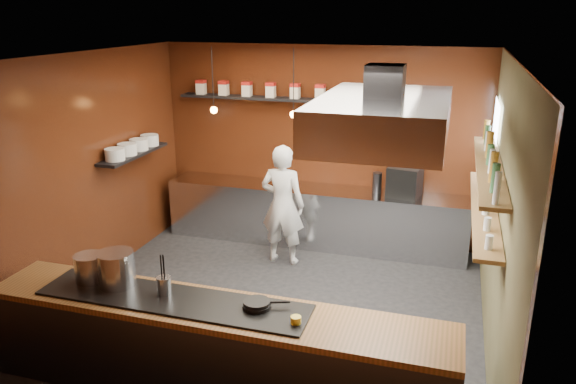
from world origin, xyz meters
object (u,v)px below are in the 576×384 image
at_px(extractor_hood, 383,118).
at_px(stockpot_small, 90,268).
at_px(chef, 283,205).
at_px(espresso_machine, 405,181).
at_px(stockpot_large, 116,269).

relative_size(extractor_hood, stockpot_small, 6.87).
distance_m(stockpot_small, chef, 3.10).
bearing_deg(chef, extractor_hood, 133.17).
bearing_deg(chef, espresso_machine, -151.44).
height_order(stockpot_large, espresso_machine, espresso_machine).
relative_size(extractor_hood, chef, 1.16).
xyz_separation_m(stockpot_large, stockpot_small, (-0.30, 0.00, -0.03)).
xyz_separation_m(stockpot_small, espresso_machine, (2.67, 3.70, 0.04)).
xyz_separation_m(stockpot_large, chef, (0.77, 2.91, -0.25)).
relative_size(stockpot_small, espresso_machine, 0.66).
xyz_separation_m(extractor_hood, stockpot_large, (-2.33, -1.11, -1.39)).
bearing_deg(stockpot_large, espresso_machine, 57.38).
bearing_deg(stockpot_small, espresso_machine, 54.14).
bearing_deg(stockpot_large, stockpot_small, 179.30).
relative_size(stockpot_large, stockpot_small, 1.21).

